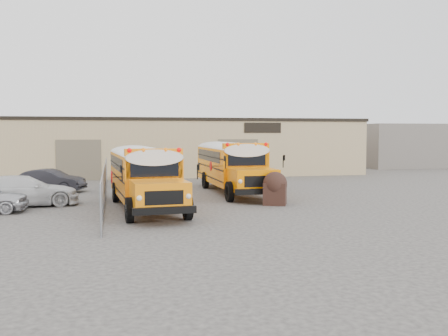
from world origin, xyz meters
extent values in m
plane|color=#3B3936|center=(0.00, 0.00, 0.00)|extent=(120.00, 120.00, 0.00)
cube|color=tan|center=(0.00, 20.00, 2.25)|extent=(30.00, 10.00, 4.50)
cube|color=black|center=(0.00, 20.00, 4.55)|extent=(30.20, 10.20, 0.25)
cube|color=black|center=(6.00, 14.98, 3.90)|extent=(3.00, 0.08, 0.80)
cube|color=#645C47|center=(-8.00, 14.98, 1.50)|extent=(3.20, 0.08, 3.00)
cube|color=#645C47|center=(4.00, 14.98, 1.50)|extent=(3.20, 0.08, 3.00)
cylinder|color=gray|center=(-6.00, -6.00, 0.90)|extent=(0.07, 0.07, 1.80)
cylinder|color=gray|center=(-6.00, -3.00, 0.90)|extent=(0.07, 0.07, 1.80)
cylinder|color=gray|center=(-6.00, 0.00, 0.90)|extent=(0.07, 0.07, 1.80)
cylinder|color=gray|center=(-6.00, 3.00, 0.90)|extent=(0.07, 0.07, 1.80)
cylinder|color=gray|center=(-6.00, 6.00, 0.90)|extent=(0.07, 0.07, 1.80)
cylinder|color=gray|center=(-6.00, 9.00, 0.90)|extent=(0.07, 0.07, 1.80)
cylinder|color=gray|center=(-6.00, 12.00, 0.90)|extent=(0.07, 0.07, 1.80)
cylinder|color=gray|center=(-6.00, 3.00, 1.78)|extent=(0.05, 18.00, 0.05)
cylinder|color=gray|center=(-6.00, 3.00, 0.05)|extent=(0.05, 18.00, 0.05)
cube|color=gray|center=(-6.00, 3.00, 0.90)|extent=(0.02, 18.00, 1.70)
cube|color=slate|center=(24.00, 24.00, 2.20)|extent=(10.00, 8.00, 4.40)
cube|color=orange|center=(-4.66, 7.13, 1.50)|extent=(2.99, 7.53, 1.99)
cube|color=orange|center=(-4.28, 2.40, 1.06)|extent=(2.29, 2.29, 1.11)
cube|color=black|center=(-4.37, 3.48, 2.05)|extent=(1.98, 0.21, 0.73)
cube|color=white|center=(-4.66, 7.13, 2.63)|extent=(3.00, 7.60, 0.39)
cube|color=orange|center=(-4.39, 3.70, 2.66)|extent=(2.40, 0.67, 0.35)
sphere|color=#E50705|center=(-5.38, 3.40, 2.78)|extent=(0.19, 0.19, 0.19)
sphere|color=#E50705|center=(-3.35, 3.56, 2.78)|extent=(0.19, 0.19, 0.19)
sphere|color=orange|center=(-4.82, 3.45, 2.78)|extent=(0.19, 0.19, 0.19)
sphere|color=orange|center=(-3.91, 3.52, 2.78)|extent=(0.19, 0.19, 0.19)
cube|color=black|center=(-4.19, 1.26, 0.62)|extent=(2.38, 0.40, 0.27)
cube|color=black|center=(-4.95, 10.86, 0.62)|extent=(2.38, 0.38, 0.27)
cube|color=black|center=(-4.66, 7.13, 1.42)|extent=(3.02, 7.38, 0.06)
cube|color=black|center=(-4.68, 7.42, 2.05)|extent=(2.93, 6.37, 0.60)
cylinder|color=black|center=(-5.44, 2.42, 0.50)|extent=(0.35, 1.03, 1.01)
cylinder|color=black|center=(-3.14, 2.60, 0.50)|extent=(0.35, 1.03, 1.01)
cylinder|color=black|center=(-5.92, 8.51, 0.50)|extent=(0.35, 1.03, 1.01)
cylinder|color=black|center=(-3.62, 8.69, 0.50)|extent=(0.35, 1.03, 1.01)
cylinder|color=#BF0505|center=(-6.10, 4.49, 1.62)|extent=(0.07, 0.54, 0.54)
cube|color=orange|center=(1.24, 12.44, 1.55)|extent=(2.59, 7.66, 2.06)
cube|color=orange|center=(1.29, 7.52, 1.10)|extent=(2.23, 2.23, 1.15)
cube|color=black|center=(1.28, 8.64, 2.13)|extent=(2.06, 0.08, 0.75)
cube|color=white|center=(1.24, 12.44, 2.73)|extent=(2.59, 7.74, 0.40)
cube|color=orange|center=(1.27, 8.87, 2.76)|extent=(2.47, 0.53, 0.36)
sphere|color=#E50705|center=(0.22, 8.63, 2.88)|extent=(0.20, 0.20, 0.20)
sphere|color=#E50705|center=(2.33, 8.65, 2.88)|extent=(0.20, 0.20, 0.20)
sphere|color=orange|center=(0.80, 8.64, 2.88)|extent=(0.20, 0.20, 0.20)
sphere|color=orange|center=(1.75, 8.65, 2.88)|extent=(0.20, 0.20, 0.20)
cube|color=black|center=(1.30, 6.33, 0.64)|extent=(2.46, 0.25, 0.28)
cube|color=black|center=(1.19, 16.31, 0.64)|extent=(2.46, 0.23, 0.28)
cube|color=black|center=(1.24, 12.44, 1.48)|extent=(2.63, 7.51, 0.06)
cube|color=black|center=(1.23, 12.74, 2.13)|extent=(2.61, 6.45, 0.62)
cylinder|color=black|center=(0.09, 7.61, 0.52)|extent=(0.29, 1.05, 1.04)
cylinder|color=black|center=(2.48, 7.64, 0.52)|extent=(0.29, 1.05, 1.04)
cylinder|color=black|center=(0.03, 13.95, 0.52)|extent=(0.29, 1.05, 1.04)
cylinder|color=black|center=(2.41, 13.97, 0.52)|extent=(0.29, 1.05, 1.04)
cylinder|color=#BF0505|center=(-0.44, 9.81, 1.68)|extent=(0.04, 0.56, 0.56)
cube|color=black|center=(2.07, 0.09, 0.54)|extent=(1.37, 1.32, 1.07)
sphere|color=black|center=(2.07, 0.09, 1.02)|extent=(1.18, 1.18, 1.18)
imported|color=silver|center=(-9.73, 2.24, 0.73)|extent=(5.30, 2.74, 1.47)
imported|color=black|center=(-9.24, 8.12, 0.67)|extent=(4.33, 2.65, 1.35)
camera|label=1|loc=(-5.59, -22.81, 3.47)|focal=40.00mm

